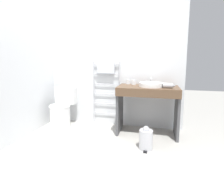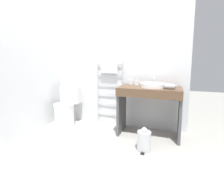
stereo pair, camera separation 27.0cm
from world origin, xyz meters
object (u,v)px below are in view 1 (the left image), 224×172
object	(u,v)px
cup_near_edge	(134,82)
sink_basin	(151,84)
toilet	(62,111)
hair_dryer	(168,86)
towel_radiator	(106,81)
cup_near_wall	(128,82)
trash_bin	(146,139)

from	to	relation	value
cup_near_edge	sink_basin	bearing A→B (deg)	-29.27
toilet	hair_dryer	xyz separation A→B (m)	(1.91, -0.04, 0.55)
towel_radiator	sink_basin	distance (m)	0.89
toilet	sink_basin	size ratio (longest dim) A/B	1.91
towel_radiator	toilet	bearing A→B (deg)	-157.91
cup_near_edge	hair_dryer	xyz separation A→B (m)	(0.58, -0.26, -0.00)
toilet	hair_dryer	size ratio (longest dim) A/B	3.80
towel_radiator	hair_dryer	world-z (taller)	towel_radiator
cup_near_wall	cup_near_edge	xyz separation A→B (m)	(0.11, -0.05, -0.00)
hair_dryer	trash_bin	bearing A→B (deg)	-123.92
toilet	trash_bin	world-z (taller)	toilet
toilet	trash_bin	size ratio (longest dim) A/B	2.19
hair_dryer	cup_near_edge	bearing A→B (deg)	155.88
sink_basin	trash_bin	bearing A→B (deg)	-93.55
trash_bin	toilet	bearing A→B (deg)	162.94
cup_near_wall	trash_bin	xyz separation A→B (m)	(0.38, -0.76, -0.73)
toilet	hair_dryer	distance (m)	1.99
cup_near_edge	trash_bin	xyz separation A→B (m)	(0.27, -0.71, -0.72)
cup_near_wall	towel_radiator	bearing A→B (deg)	173.27
hair_dryer	trash_bin	xyz separation A→B (m)	(-0.30, -0.45, -0.72)
sink_basin	cup_near_edge	distance (m)	0.35
cup_near_wall	cup_near_edge	bearing A→B (deg)	-24.53
sink_basin	cup_near_edge	xyz separation A→B (m)	(-0.30, 0.17, 0.01)
towel_radiator	cup_near_edge	bearing A→B (deg)	-10.56
toilet	cup_near_wall	distance (m)	1.37
sink_basin	trash_bin	xyz separation A→B (m)	(-0.03, -0.54, -0.72)
cup_near_edge	trash_bin	world-z (taller)	cup_near_edge
trash_bin	sink_basin	bearing A→B (deg)	86.45
cup_near_wall	hair_dryer	size ratio (longest dim) A/B	0.45
toilet	cup_near_wall	xyz separation A→B (m)	(1.22, 0.27, 0.56)
cup_near_wall	sink_basin	bearing A→B (deg)	-28.05
towel_radiator	hair_dryer	distance (m)	1.17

